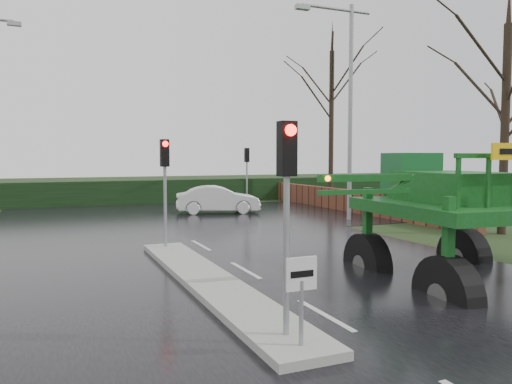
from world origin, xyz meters
name	(u,v)px	position (x,y,z in m)	size (l,w,h in m)	color
ground	(324,316)	(0.00, 0.00, 0.00)	(140.00, 140.00, 0.00)	black
road_main	(185,237)	(0.00, 10.00, 0.00)	(14.00, 80.00, 0.02)	black
road_cross	(153,219)	(0.00, 16.00, 0.01)	(80.00, 12.00, 0.02)	black
median_island	(209,282)	(-1.30, 3.00, 0.09)	(1.20, 10.00, 0.16)	gray
hedge_row	(127,193)	(0.00, 24.00, 0.75)	(44.00, 0.90, 1.50)	black
brick_wall	(339,199)	(10.50, 16.00, 0.60)	(0.40, 20.00, 1.20)	#592D1E
keep_left_sign	(301,287)	(-1.30, -1.50, 1.06)	(0.50, 0.07, 1.35)	gray
traffic_signal_near	(287,182)	(-1.30, -1.01, 2.59)	(0.26, 0.33, 3.52)	gray
traffic_signal_mid	(165,169)	(-1.30, 7.49, 2.59)	(0.26, 0.33, 3.52)	gray
traffic_signal_far	(247,164)	(6.50, 20.01, 2.59)	(0.26, 0.33, 3.52)	gray
street_light_right	(345,92)	(8.19, 12.00, 5.99)	(3.85, 0.30, 10.00)	gray
tree_right_near	(506,99)	(11.50, 6.00, 5.20)	(5.60, 5.60, 9.64)	black
tree_right_far	(331,104)	(13.00, 21.00, 6.50)	(7.00, 7.00, 12.05)	black
crop_sprayer	(443,197)	(3.04, 0.26, 2.13)	(8.05, 5.30, 4.51)	black
white_sedan	(218,213)	(3.64, 17.01, 0.00)	(1.53, 4.37, 1.44)	silver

